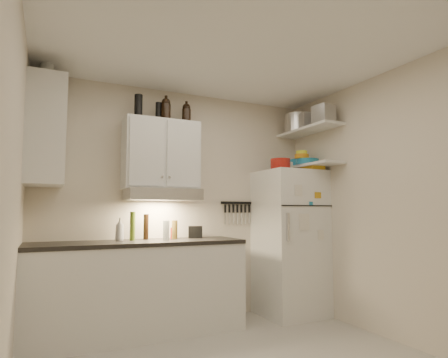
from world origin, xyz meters
name	(u,v)px	position (x,y,z in m)	size (l,w,h in m)	color
ceiling	(244,40)	(0.00, 0.00, 2.61)	(3.20, 3.00, 0.02)	white
back_wall	(182,204)	(0.00, 1.51, 1.30)	(3.20, 0.02, 2.60)	beige
left_wall	(9,197)	(-1.61, 0.00, 1.30)	(0.02, 3.00, 2.60)	beige
right_wall	(390,203)	(1.61, 0.00, 1.30)	(0.02, 3.00, 2.60)	beige
base_cabinet	(138,290)	(-0.55, 1.20, 0.44)	(2.10, 0.60, 0.88)	white
countertop	(139,243)	(-0.55, 1.20, 0.90)	(2.10, 0.62, 0.04)	black
upper_cabinet	(161,155)	(-0.30, 1.33, 1.83)	(0.80, 0.33, 0.75)	white
side_cabinet	(46,132)	(-1.44, 1.20, 1.95)	(0.33, 0.55, 1.00)	white
range_hood	(162,195)	(-0.30, 1.27, 1.39)	(0.76, 0.46, 0.12)	silver
fridge	(290,242)	(1.25, 1.16, 0.85)	(0.70, 0.68, 1.70)	white
shelf_hi	(308,130)	(1.45, 1.02, 2.20)	(0.30, 0.95, 0.03)	white
shelf_lo	(309,166)	(1.45, 1.02, 1.76)	(0.30, 0.95, 0.03)	white
knife_strip	(237,203)	(0.70, 1.49, 1.32)	(0.42, 0.02, 0.03)	black
dutch_oven	(280,165)	(1.08, 1.09, 1.77)	(0.23, 0.23, 0.13)	maroon
book_stack	(313,167)	(1.44, 0.95, 1.74)	(0.19, 0.23, 0.08)	gold
spice_jar	(290,167)	(1.24, 1.11, 1.75)	(0.06, 0.06, 0.11)	silver
stock_pot	(297,124)	(1.44, 1.24, 2.33)	(0.32, 0.32, 0.23)	silver
tin_a	(308,121)	(1.43, 0.99, 2.31)	(0.18, 0.17, 0.18)	#AAAAAD
tin_b	(324,114)	(1.40, 0.69, 2.31)	(0.20, 0.20, 0.20)	#AAAAAD
bowl_teal	(299,163)	(1.43, 1.21, 1.82)	(0.22, 0.22, 0.09)	teal
bowl_orange	(302,157)	(1.42, 1.12, 1.89)	(0.17, 0.17, 0.05)	orange
bowl_yellow	(302,153)	(1.42, 1.12, 1.94)	(0.14, 0.14, 0.04)	yellow
plates	(307,162)	(1.42, 1.02, 1.81)	(0.27, 0.27, 0.07)	teal
growler_a	(166,109)	(-0.27, 1.27, 2.32)	(0.10, 0.10, 0.25)	black
growler_b	(186,113)	(-0.02, 1.33, 2.32)	(0.10, 0.10, 0.24)	black
thermos_a	(159,111)	(-0.34, 1.31, 2.30)	(0.07, 0.07, 0.19)	black
thermos_b	(138,106)	(-0.57, 1.29, 2.32)	(0.08, 0.08, 0.24)	black
side_jar	(47,71)	(-1.44, 1.22, 2.53)	(0.12, 0.12, 0.16)	silver
soap_bottle	(120,228)	(-0.73, 1.29, 1.05)	(0.10, 0.10, 0.26)	white
pepper_mill	(175,230)	(-0.15, 1.31, 1.02)	(0.06, 0.06, 0.20)	brown
oil_bottle	(133,226)	(-0.60, 1.30, 1.07)	(0.06, 0.06, 0.29)	#475E17
vinegar_bottle	(146,227)	(-0.44, 1.36, 1.05)	(0.06, 0.06, 0.27)	black
clear_bottle	(166,230)	(-0.27, 1.21, 1.02)	(0.07, 0.07, 0.20)	silver
red_jar	(173,233)	(-0.15, 1.33, 0.98)	(0.06, 0.06, 0.12)	maroon
caddy	(195,232)	(0.11, 1.36, 0.99)	(0.15, 0.11, 0.13)	black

